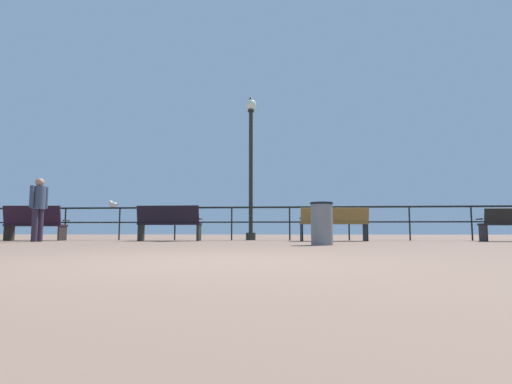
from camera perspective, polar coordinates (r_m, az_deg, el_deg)
name	(u,v)px	position (r m, az deg, el deg)	size (l,w,h in m)	color
ground_plane	(200,261)	(3.48, -8.06, -9.91)	(60.00, 60.00, 0.00)	#7D5F4E
pier_railing	(261,215)	(11.58, 0.66, -3.42)	(22.19, 0.05, 0.99)	black
bench_far_left	(34,222)	(12.75, -29.41, -3.83)	(1.63, 0.77, 0.98)	black
bench_near_left	(169,221)	(11.09, -12.46, -4.18)	(1.71, 0.66, 0.96)	black
bench_near_right	(334,222)	(10.71, 11.20, -4.25)	(1.82, 0.73, 0.88)	brown
lamppost_center	(251,158)	(12.08, -0.75, 4.90)	(0.33, 0.33, 4.43)	black
person_by_bench	(39,205)	(11.43, -28.94, -1.65)	(0.31, 0.50, 1.61)	#2B2231
seagull_on_rail	(113,204)	(12.71, -20.00, -1.66)	(0.43, 0.27, 0.21)	silver
trash_bin	(322,223)	(7.61, 9.49, -4.52)	(0.43, 0.43, 0.81)	slate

